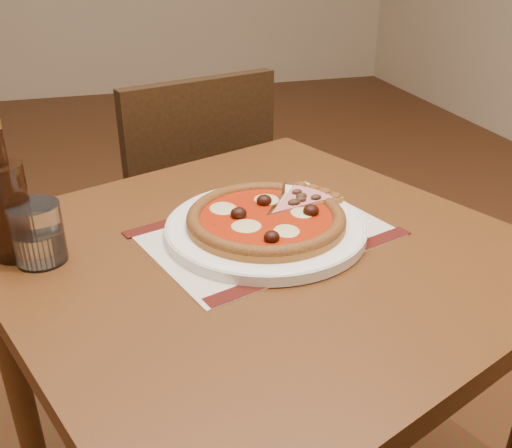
% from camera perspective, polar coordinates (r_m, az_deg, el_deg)
% --- Properties ---
extents(table, '(1.04, 1.04, 0.75)m').
position_cam_1_polar(table, '(0.99, 0.32, -7.27)').
color(table, '#593515').
rests_on(table, ground).
extents(chair_far, '(0.53, 0.53, 0.89)m').
position_cam_1_polar(chair_far, '(1.65, -6.87, 1.82)').
color(chair_far, black).
rests_on(chair_far, ground).
extents(placemat, '(0.46, 0.39, 0.00)m').
position_cam_1_polar(placemat, '(0.98, 1.01, -0.92)').
color(placemat, beige).
rests_on(placemat, table).
extents(plate, '(0.34, 0.34, 0.02)m').
position_cam_1_polar(plate, '(0.97, 1.01, -0.40)').
color(plate, white).
rests_on(plate, placemat).
extents(pizza, '(0.27, 0.27, 0.04)m').
position_cam_1_polar(pizza, '(0.96, 1.02, 0.63)').
color(pizza, '#AD662A').
rests_on(pizza, plate).
extents(ham_slice, '(0.15, 0.12, 0.02)m').
position_cam_1_polar(ham_slice, '(1.05, 4.35, 2.65)').
color(ham_slice, '#AD662A').
rests_on(ham_slice, plate).
extents(water_glass, '(0.09, 0.09, 0.10)m').
position_cam_1_polar(water_glass, '(0.94, -21.00, -0.88)').
color(water_glass, white).
rests_on(water_glass, table).
extents(bottle, '(0.07, 0.07, 0.22)m').
position_cam_1_polar(bottle, '(0.95, -23.57, 1.63)').
color(bottle, black).
rests_on(bottle, table).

